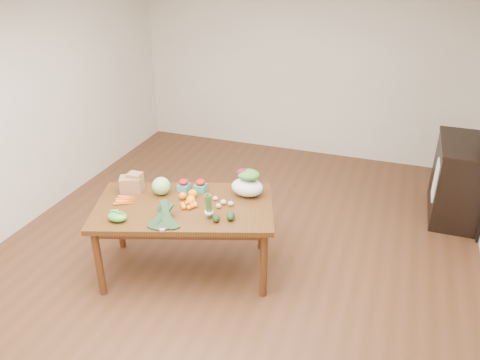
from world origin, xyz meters
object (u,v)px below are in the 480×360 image
(dining_table, at_px, (186,238))
(cabinet, at_px, (457,180))
(cabbage, at_px, (161,186))
(asparagus_bundle, at_px, (209,206))
(mandarin_cluster, at_px, (190,203))
(paper_bag, at_px, (131,183))
(salad_bag, at_px, (247,184))
(kale_bunch, at_px, (164,217))

(dining_table, height_order, cabinet, cabinet)
(dining_table, bearing_deg, cabbage, 138.91)
(dining_table, relative_size, asparagus_bundle, 6.68)
(dining_table, relative_size, cabinet, 1.64)
(cabbage, distance_m, mandarin_cluster, 0.40)
(dining_table, xyz_separation_m, paper_bag, (-0.61, 0.07, 0.47))
(asparagus_bundle, relative_size, salad_bag, 0.79)
(cabinet, height_order, asparagus_bundle, asparagus_bundle)
(paper_bag, relative_size, salad_bag, 0.86)
(cabinet, height_order, cabbage, cabinet)
(kale_bunch, distance_m, salad_bag, 0.92)
(mandarin_cluster, bearing_deg, salad_bag, 42.05)
(cabinet, distance_m, kale_bunch, 3.56)
(mandarin_cluster, distance_m, salad_bag, 0.59)
(cabbage, bearing_deg, asparagus_bundle, -23.09)
(paper_bag, height_order, cabbage, paper_bag)
(paper_bag, distance_m, asparagus_bundle, 0.96)
(kale_bunch, bearing_deg, mandarin_cluster, 58.27)
(salad_bag, bearing_deg, paper_bag, -164.29)
(dining_table, distance_m, cabinet, 3.29)
(paper_bag, height_order, salad_bag, salad_bag)
(cabbage, height_order, kale_bunch, cabbage)
(kale_bunch, bearing_deg, asparagus_bundle, 16.21)
(paper_bag, height_order, mandarin_cluster, paper_bag)
(mandarin_cluster, bearing_deg, paper_bag, 173.70)
(cabbage, bearing_deg, salad_bag, 18.05)
(cabinet, xyz_separation_m, mandarin_cluster, (-2.49, -2.05, 0.32))
(cabinet, xyz_separation_m, salad_bag, (-2.06, -1.66, 0.40))
(dining_table, distance_m, cabbage, 0.57)
(dining_table, xyz_separation_m, salad_bag, (0.50, 0.39, 0.50))
(mandarin_cluster, height_order, salad_bag, salad_bag)
(cabinet, distance_m, salad_bag, 2.68)
(dining_table, height_order, asparagus_bundle, asparagus_bundle)
(mandarin_cluster, distance_m, asparagus_bundle, 0.30)
(cabinet, height_order, kale_bunch, cabinet)
(dining_table, height_order, kale_bunch, kale_bunch)
(dining_table, bearing_deg, paper_bag, 154.70)
(cabbage, bearing_deg, mandarin_cluster, -18.89)
(cabbage, relative_size, kale_bunch, 0.45)
(dining_table, relative_size, kale_bunch, 4.18)
(cabinet, relative_size, salad_bag, 3.22)
(paper_bag, distance_m, salad_bag, 1.16)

